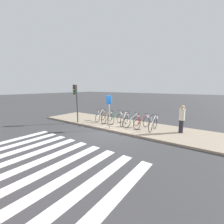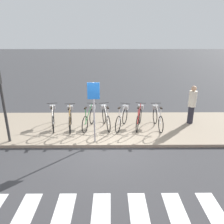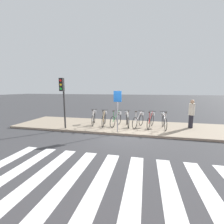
{
  "view_description": "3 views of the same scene",
  "coord_description": "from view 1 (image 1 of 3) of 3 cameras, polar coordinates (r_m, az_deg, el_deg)",
  "views": [
    {
      "loc": [
        5.69,
        -7.83,
        2.99
      ],
      "look_at": [
        -0.2,
        0.39,
        1.28
      ],
      "focal_mm": 24.0,
      "sensor_mm": 36.0,
      "label": 1
    },
    {
      "loc": [
        0.23,
        -7.23,
        3.99
      ],
      "look_at": [
        0.29,
        1.03,
        1.06
      ],
      "focal_mm": 35.0,
      "sensor_mm": 36.0,
      "label": 2
    },
    {
      "loc": [
        1.14,
        -7.79,
        2.52
      ],
      "look_at": [
        -0.89,
        1.19,
        1.1
      ],
      "focal_mm": 24.0,
      "sensor_mm": 36.0,
      "label": 3
    }
  ],
  "objects": [
    {
      "name": "traffic_light",
      "position": [
        12.36,
        -13.66,
        6.16
      ],
      "size": [
        0.24,
        0.4,
        3.02
      ],
      "color": "#2D2D2D",
      "rests_on": "sidewalk"
    },
    {
      "name": "pedestrian",
      "position": [
        10.31,
        25.02,
        -2.18
      ],
      "size": [
        0.34,
        0.34,
        1.76
      ],
      "color": "#23232D",
      "rests_on": "sidewalk"
    },
    {
      "name": "parked_bicycle_5",
      "position": [
        10.71,
        11.6,
        -3.61
      ],
      "size": [
        0.58,
        1.68,
        1.06
      ],
      "color": "black",
      "rests_on": "sidewalk"
    },
    {
      "name": "ground_plane",
      "position": [
        10.13,
        -0.38,
        -7.57
      ],
      "size": [
        120.0,
        120.0,
        0.0
      ],
      "primitive_type": "plane",
      "color": "#38383A"
    },
    {
      "name": "sidewalk",
      "position": [
        11.56,
        4.88,
        -5.12
      ],
      "size": [
        14.92,
        3.59,
        0.12
      ],
      "color": "gray",
      "rests_on": "ground_plane"
    },
    {
      "name": "sign_post",
      "position": [
        10.22,
        -1.13,
        2.25
      ],
      "size": [
        0.44,
        0.07,
        2.3
      ],
      "color": "#99999E",
      "rests_on": "sidewalk"
    },
    {
      "name": "parked_bicycle_4",
      "position": [
        10.97,
        7.91,
        -3.19
      ],
      "size": [
        0.7,
        1.64,
        1.06
      ],
      "color": "black",
      "rests_on": "sidewalk"
    },
    {
      "name": "parked_bicycle_3",
      "position": [
        11.37,
        4.81,
        -2.68
      ],
      "size": [
        0.53,
        1.7,
        1.06
      ],
      "color": "black",
      "rests_on": "sidewalk"
    },
    {
      "name": "parked_bicycle_2",
      "position": [
        11.71,
        1.67,
        -2.3
      ],
      "size": [
        0.55,
        1.69,
        1.06
      ],
      "color": "black",
      "rests_on": "sidewalk"
    },
    {
      "name": "parked_bicycle_0",
      "position": [
        12.66,
        -4.25,
        -1.41
      ],
      "size": [
        0.55,
        1.69,
        1.06
      ],
      "color": "black",
      "rests_on": "sidewalk"
    },
    {
      "name": "parked_bicycle_6",
      "position": [
        10.38,
        15.5,
        -4.19
      ],
      "size": [
        0.46,
        1.73,
        1.06
      ],
      "color": "black",
      "rests_on": "sidewalk"
    },
    {
      "name": "parked_bicycle_1",
      "position": [
        12.13,
        -1.72,
        -1.87
      ],
      "size": [
        0.46,
        1.72,
        1.06
      ],
      "color": "black",
      "rests_on": "sidewalk"
    }
  ]
}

